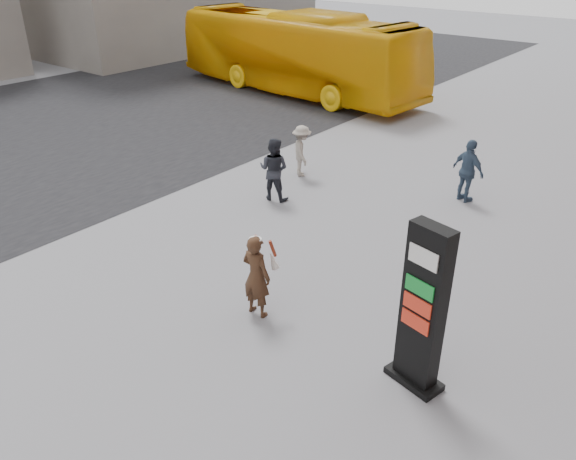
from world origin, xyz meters
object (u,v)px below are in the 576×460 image
Objects in this scene: info_pylon at (423,309)px; woman at (257,275)px; pedestrian_a at (274,169)px; pedestrian_b at (302,151)px; pedestrian_c at (468,171)px; bus at (296,52)px.

info_pylon reaches higher than woman.
pedestrian_b is (-0.45, 1.78, -0.09)m from pedestrian_a.
pedestrian_c is (3.99, 3.05, 0.00)m from pedestrian_a.
bus is 11.83m from pedestrian_a.
bus is at bearing -69.80° from pedestrian_a.
bus is (-9.92, 13.75, 0.90)m from woman.
woman is 0.97× the size of pedestrian_c.
bus is at bearing -11.11° from pedestrian_c.
info_pylon is 8.80m from pedestrian_b.
info_pylon reaches higher than pedestrian_b.
info_pylon is at bearing -130.41° from bus.
info_pylon is at bearing 127.48° from pedestrian_c.
pedestrian_b is at bearing 36.09° from pedestrian_c.
pedestrian_a is at bearing -55.06° from woman.
pedestrian_c is at bearing 120.20° from info_pylon.
pedestrian_c reaches higher than pedestrian_b.
pedestrian_b is (6.38, -7.84, -0.99)m from bus.
info_pylon is at bearing -177.25° from pedestrian_b.
pedestrian_c is at bearing -157.80° from pedestrian_a.
woman is 1.09× the size of pedestrian_b.
pedestrian_a is at bearing 147.89° from pedestrian_b.
pedestrian_a is at bearing 160.22° from info_pylon.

